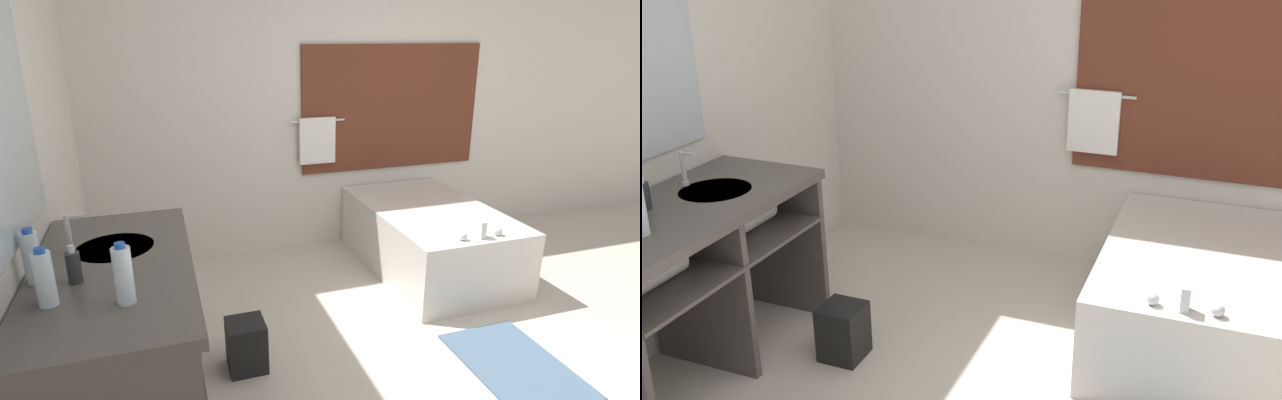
# 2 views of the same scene
# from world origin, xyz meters

# --- Properties ---
(ground_plane) EXTENTS (16.00, 16.00, 0.00)m
(ground_plane) POSITION_xyz_m (0.00, 0.00, 0.00)
(ground_plane) COLOR beige
(ground_plane) RESTS_ON ground
(wall_back_with_blinds) EXTENTS (7.40, 0.13, 2.70)m
(wall_back_with_blinds) POSITION_xyz_m (0.01, 2.23, 1.34)
(wall_back_with_blinds) COLOR silver
(wall_back_with_blinds) RESTS_ON ground_plane
(vanity_counter) EXTENTS (0.67, 1.38, 0.90)m
(vanity_counter) POSITION_xyz_m (-1.85, 0.28, 0.64)
(vanity_counter) COLOR #4C4742
(vanity_counter) RESTS_ON ground_plane
(sink_faucet) EXTENTS (0.09, 0.04, 0.18)m
(sink_faucet) POSITION_xyz_m (-2.04, 0.46, 0.99)
(sink_faucet) COLOR silver
(sink_faucet) RESTS_ON vanity_counter
(bathtub) EXTENTS (0.94, 1.53, 0.65)m
(bathtub) POSITION_xyz_m (0.42, 1.43, 0.29)
(bathtub) COLOR silver
(bathtub) RESTS_ON ground_plane
(water_bottle_1) EXTENTS (0.07, 0.07, 0.23)m
(water_bottle_1) POSITION_xyz_m (-2.13, 0.19, 1.01)
(water_bottle_1) COLOR silver
(water_bottle_1) RESTS_ON vanity_counter
(water_bottle_2) EXTENTS (0.07, 0.07, 0.23)m
(water_bottle_2) POSITION_xyz_m (-2.05, -0.03, 1.01)
(water_bottle_2) COLOR silver
(water_bottle_2) RESTS_ON vanity_counter
(water_bottle_3) EXTENTS (0.07, 0.07, 0.24)m
(water_bottle_3) POSITION_xyz_m (-1.78, -0.10, 1.01)
(water_bottle_3) COLOR silver
(water_bottle_3) RESTS_ON vanity_counter
(soap_dispenser) EXTENTS (0.06, 0.06, 0.16)m
(soap_dispenser) POSITION_xyz_m (-1.98, 0.14, 0.97)
(soap_dispenser) COLOR #28282D
(soap_dispenser) RESTS_ON vanity_counter
(waste_bin) EXTENTS (0.22, 0.22, 0.30)m
(waste_bin) POSITION_xyz_m (-1.24, 0.58, 0.15)
(waste_bin) COLOR black
(waste_bin) RESTS_ON ground_plane
(bath_mat) EXTENTS (0.54, 0.80, 0.02)m
(bath_mat) POSITION_xyz_m (0.25, 0.09, 0.01)
(bath_mat) COLOR slate
(bath_mat) RESTS_ON ground_plane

